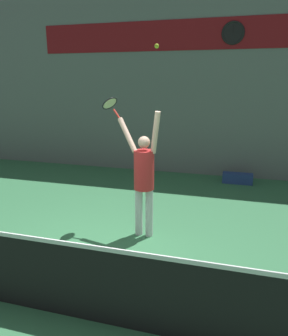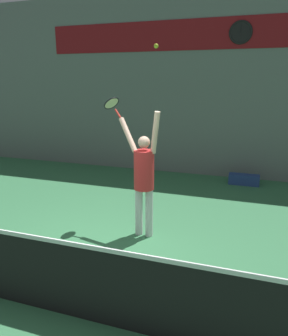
{
  "view_description": "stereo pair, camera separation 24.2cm",
  "coord_description": "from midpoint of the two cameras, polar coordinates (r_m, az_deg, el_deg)",
  "views": [
    {
      "loc": [
        1.93,
        -3.86,
        2.64
      ],
      "look_at": [
        0.46,
        1.22,
        1.22
      ],
      "focal_mm": 35.0,
      "sensor_mm": 36.0,
      "label": 1
    },
    {
      "loc": [
        2.16,
        -3.79,
        2.64
      ],
      "look_at": [
        0.46,
        1.22,
        1.22
      ],
      "focal_mm": 35.0,
      "sensor_mm": 36.0,
      "label": 2
    }
  ],
  "objects": [
    {
      "name": "tennis_player",
      "position": [
        5.52,
        -1.3,
        -1.24
      ],
      "size": [
        0.89,
        0.53,
        2.18
      ],
      "color": "white",
      "rests_on": "ground_plane"
    },
    {
      "name": "ground_plane",
      "position": [
        5.08,
        -10.73,
        -16.63
      ],
      "size": [
        18.0,
        18.0,
        0.0
      ],
      "primitive_type": "plane",
      "color": "#387A4C"
    },
    {
      "name": "tennis_racket",
      "position": [
        5.95,
        -7.06,
        10.94
      ],
      "size": [
        0.42,
        0.38,
        0.38
      ],
      "color": "red"
    },
    {
      "name": "tennis_ball",
      "position": [
        5.13,
        0.78,
        20.49
      ],
      "size": [
        0.07,
        0.07,
        0.07
      ],
      "color": "#CCDB2D"
    },
    {
      "name": "sponsor_banner",
      "position": [
        9.52,
        3.83,
        22.06
      ],
      "size": [
        7.56,
        0.02,
        0.78
      ],
      "color": "maroon"
    },
    {
      "name": "equipment_bag",
      "position": [
        9.0,
        15.23,
        -1.74
      ],
      "size": [
        0.78,
        0.28,
        0.27
      ],
      "color": "navy",
      "rests_on": "ground_plane"
    },
    {
      "name": "scoreboard_clock",
      "position": [
        9.29,
        14.48,
        21.83
      ],
      "size": [
        0.58,
        0.05,
        0.58
      ],
      "color": "black"
    },
    {
      "name": "back_wall",
      "position": [
        9.51,
        3.77,
        14.09
      ],
      "size": [
        18.0,
        0.1,
        5.0
      ],
      "color": "slate",
      "rests_on": "ground_plane"
    },
    {
      "name": "court_net",
      "position": [
        4.09,
        -17.68,
        -17.37
      ],
      "size": [
        6.08,
        0.07,
        1.06
      ],
      "color": "#333333",
      "rests_on": "ground_plane"
    }
  ]
}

